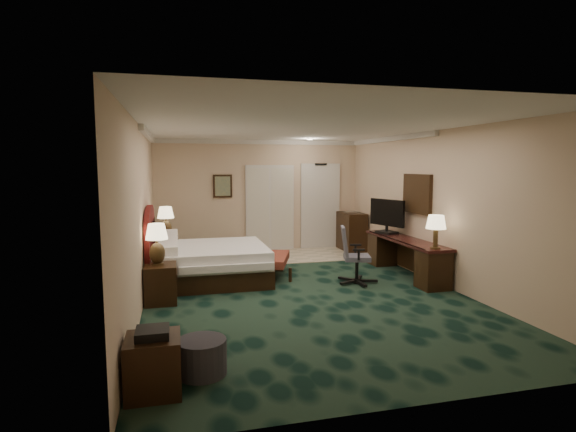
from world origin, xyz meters
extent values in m
cube|color=black|center=(0.00, 0.00, 0.00)|extent=(5.00, 7.50, 0.00)
cube|color=silver|center=(0.00, 0.00, 2.70)|extent=(5.00, 7.50, 0.00)
cube|color=beige|center=(0.00, 3.75, 1.35)|extent=(5.00, 0.00, 2.70)
cube|color=beige|center=(0.00, -3.75, 1.35)|extent=(5.00, 0.00, 2.70)
cube|color=beige|center=(-2.50, 0.00, 1.35)|extent=(0.00, 7.50, 2.70)
cube|color=beige|center=(2.50, 0.00, 1.35)|extent=(0.00, 7.50, 2.70)
cube|color=#BBB193|center=(0.90, 2.90, 0.01)|extent=(3.20, 1.70, 0.01)
cube|color=silver|center=(1.55, 3.72, 1.05)|extent=(1.02, 0.06, 2.18)
cube|color=beige|center=(0.25, 3.71, 1.05)|extent=(1.20, 0.06, 2.10)
cube|color=#576B5E|center=(-0.90, 3.71, 1.60)|extent=(0.45, 0.06, 0.55)
cube|color=white|center=(2.46, 0.60, 1.55)|extent=(0.05, 0.95, 0.75)
cube|color=white|center=(-1.40, 1.06, 0.32)|extent=(2.00, 1.85, 0.63)
cube|color=black|center=(-2.25, -0.12, 0.29)|extent=(0.47, 0.54, 0.59)
cube|color=black|center=(-2.22, 2.24, 0.32)|extent=(0.52, 0.59, 0.65)
cube|color=brown|center=(-0.18, 1.08, 0.20)|extent=(0.77, 1.24, 0.40)
cylinder|color=#2E2E35|center=(-1.78, -2.68, 0.18)|extent=(0.57, 0.57, 0.36)
cube|color=black|center=(-2.22, -2.96, 0.27)|extent=(0.49, 0.49, 0.53)
cube|color=black|center=(2.22, 0.54, 0.35)|extent=(0.53, 2.44, 0.70)
cube|color=black|center=(2.17, 1.25, 1.06)|extent=(0.36, 0.88, 0.70)
cube|color=black|center=(2.20, 3.20, 0.47)|extent=(0.49, 0.88, 0.93)
camera|label=1|loc=(-1.98, -7.06, 2.07)|focal=28.00mm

